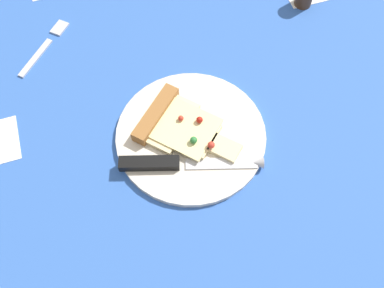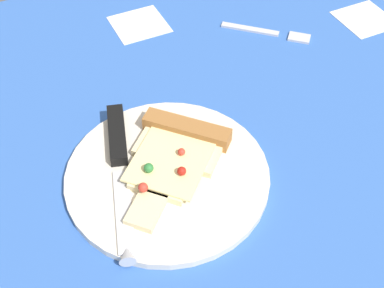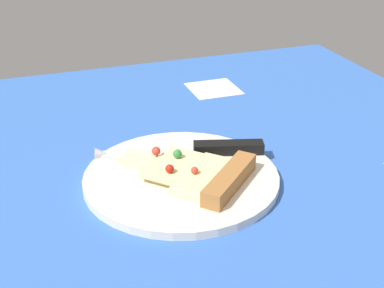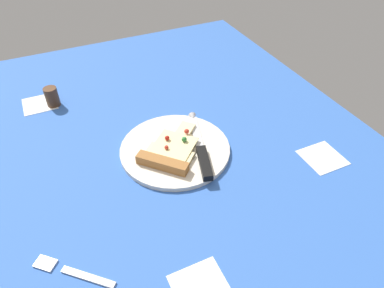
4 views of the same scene
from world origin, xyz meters
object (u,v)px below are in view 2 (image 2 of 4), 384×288
object	(u,v)px
pizza_slice	(175,154)
plate	(167,176)
knife	(119,161)
fork	(270,32)

from	to	relation	value
pizza_slice	plate	bearing A→B (deg)	90.14
knife	pizza_slice	bearing A→B (deg)	178.34
knife	fork	bearing A→B (deg)	-136.33
pizza_slice	fork	bearing A→B (deg)	-97.85
pizza_slice	knife	size ratio (longest dim) A/B	0.76
plate	fork	size ratio (longest dim) A/B	2.09
plate	knife	bearing A→B (deg)	141.00
plate	knife	size ratio (longest dim) A/B	1.11
plate	pizza_slice	world-z (taller)	pizza_slice
pizza_slice	fork	world-z (taller)	pizza_slice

